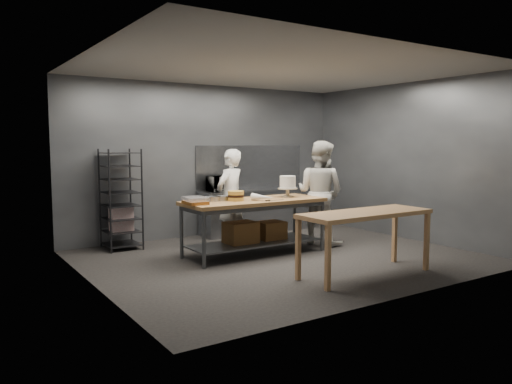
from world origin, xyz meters
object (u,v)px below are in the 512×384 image
(work_table, at_px, (254,220))
(microwave, at_px, (222,184))
(speed_rack, at_px, (121,200))
(layer_cake, at_px, (236,196))
(frosted_cake_stand, at_px, (288,183))
(chef_right, at_px, (320,193))
(near_counter, at_px, (365,218))
(chef_behind, at_px, (230,198))

(work_table, bearing_deg, microwave, 78.09)
(speed_rack, xyz_separation_m, layer_cake, (1.35, -1.65, 0.14))
(work_table, xyz_separation_m, frosted_cake_stand, (0.69, -0.00, 0.58))
(layer_cake, bearing_deg, speed_rack, 129.32)
(work_table, relative_size, frosted_cake_stand, 6.57)
(work_table, height_order, frosted_cake_stand, frosted_cake_stand)
(chef_right, relative_size, frosted_cake_stand, 5.17)
(work_table, bearing_deg, near_counter, -73.26)
(microwave, bearing_deg, frosted_cake_stand, -79.42)
(work_table, relative_size, near_counter, 1.20)
(speed_rack, bearing_deg, chef_right, -26.41)
(work_table, xyz_separation_m, microwave, (0.37, 1.73, 0.48))
(microwave, distance_m, frosted_cake_stand, 1.77)
(near_counter, distance_m, frosted_cake_stand, 1.98)
(chef_right, bearing_deg, microwave, 12.64)
(work_table, height_order, near_counter, work_table)
(speed_rack, bearing_deg, microwave, 2.21)
(layer_cake, bearing_deg, chef_right, 2.16)
(chef_behind, bearing_deg, near_counter, 79.37)
(near_counter, height_order, microwave, microwave)
(work_table, distance_m, near_counter, 2.05)
(near_counter, height_order, chef_right, chef_right)
(chef_right, bearing_deg, work_table, 71.42)
(chef_right, xyz_separation_m, frosted_cake_stand, (-0.79, -0.07, 0.21))
(frosted_cake_stand, bearing_deg, work_table, 179.72)
(speed_rack, height_order, layer_cake, speed_rack)
(speed_rack, distance_m, chef_behind, 1.91)
(frosted_cake_stand, bearing_deg, chef_right, 5.27)
(speed_rack, distance_m, chef_right, 3.56)
(speed_rack, relative_size, layer_cake, 6.72)
(frosted_cake_stand, bearing_deg, microwave, 100.58)
(frosted_cake_stand, bearing_deg, chef_behind, 131.56)
(chef_behind, xyz_separation_m, microwave, (0.37, 0.95, 0.18))
(chef_right, distance_m, frosted_cake_stand, 0.82)
(work_table, height_order, speed_rack, speed_rack)
(speed_rack, height_order, chef_right, chef_right)
(frosted_cake_stand, bearing_deg, layer_cake, 179.79)
(near_counter, xyz_separation_m, chef_right, (0.90, 2.02, 0.13))
(work_table, distance_m, speed_rack, 2.39)
(chef_behind, height_order, chef_right, chef_right)
(work_table, height_order, chef_behind, chef_behind)
(microwave, height_order, layer_cake, microwave)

